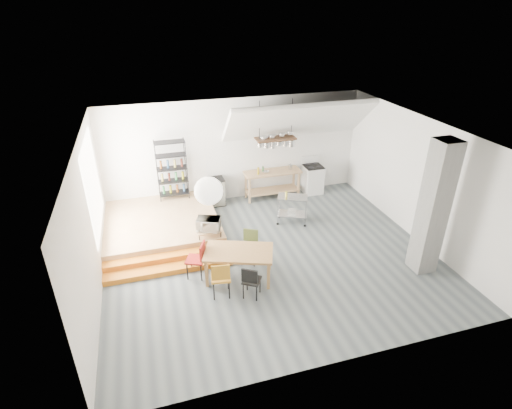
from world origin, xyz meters
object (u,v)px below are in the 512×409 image
object	(u,v)px
dining_table	(239,254)
mini_fridge	(216,191)
stove	(312,179)
rolling_cart	(292,206)

from	to	relation	value
dining_table	mini_fridge	world-z (taller)	mini_fridge
stove	dining_table	xyz separation A→B (m)	(-3.47, -3.79, 0.16)
stove	rolling_cart	world-z (taller)	stove
dining_table	mini_fridge	bearing A→B (deg)	106.19
stove	dining_table	world-z (taller)	stove
dining_table	rolling_cart	bearing A→B (deg)	64.43
stove	mini_fridge	bearing A→B (deg)	179.22
dining_table	rolling_cart	distance (m)	2.94
stove	rolling_cart	xyz separation A→B (m)	(-1.38, -1.73, 0.06)
stove	mini_fridge	distance (m)	3.23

